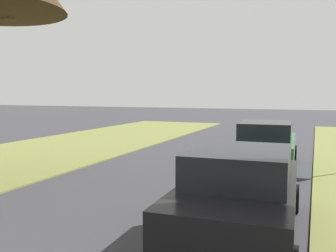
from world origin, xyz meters
name	(u,v)px	position (x,y,z in m)	size (l,w,h in m)	color
parked_sedan_black	(241,196)	(2.45, 7.08, 0.72)	(2.09, 4.47, 1.57)	black
parked_sedan_green	(266,147)	(2.11, 13.20, 0.72)	(2.09, 4.47, 1.57)	#28663D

